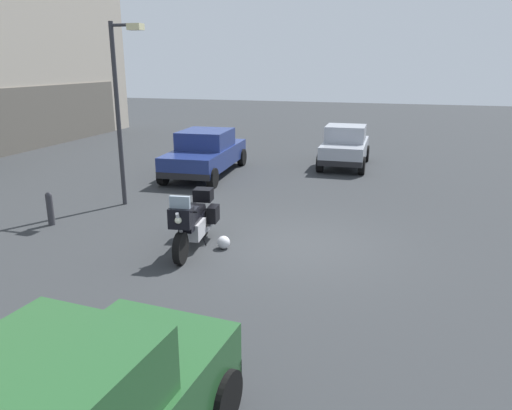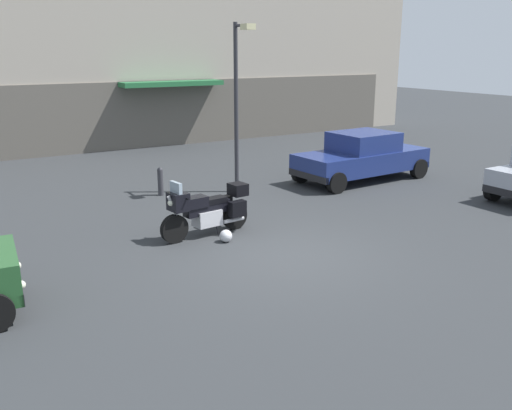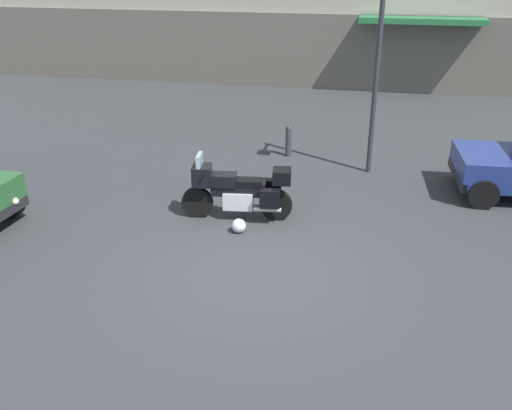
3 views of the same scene
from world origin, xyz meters
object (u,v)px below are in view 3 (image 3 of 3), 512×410
(motorcycle, at_px, (239,190))
(bollard_curbside, at_px, (289,140))
(streetlamp_curbside, at_px, (378,52))
(helmet, at_px, (239,226))

(motorcycle, bearing_deg, bollard_curbside, -103.04)
(motorcycle, bearing_deg, streetlamp_curbside, -136.53)
(streetlamp_curbside, height_order, bollard_curbside, streetlamp_curbside)
(helmet, distance_m, streetlamp_curbside, 5.22)
(motorcycle, distance_m, streetlamp_curbside, 4.60)
(motorcycle, height_order, bollard_curbside, motorcycle)
(bollard_curbside, bearing_deg, streetlamp_curbside, -22.86)
(helmet, bearing_deg, streetlamp_curbside, 57.05)
(helmet, height_order, streetlamp_curbside, streetlamp_curbside)
(motorcycle, relative_size, bollard_curbside, 2.74)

